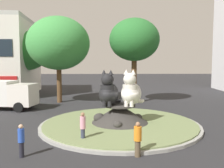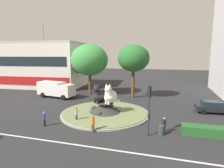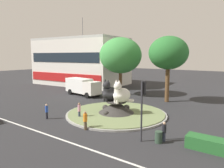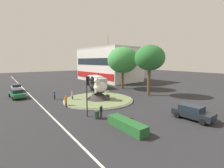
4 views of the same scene
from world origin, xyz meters
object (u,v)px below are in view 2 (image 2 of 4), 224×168
object	(u,v)px
shophouse_block	(42,65)
broadleaf_tree_behind_island	(133,58)
pedestrian_orange_shirt	(93,123)
cat_statue_white	(110,96)
parked_car_right	(213,107)
delivery_box_truck	(56,89)
litter_bin	(161,130)
third_tree_left	(77,62)
traffic_light_mast	(149,101)
pedestrian_pink_shirt	(76,114)
pedestrian_black_shirt	(164,125)
second_tree_near_tower	(90,60)
pedestrian_blue_shirt	(44,118)
cat_statue_black	(99,95)

from	to	relation	value
shophouse_block	broadleaf_tree_behind_island	distance (m)	24.91
pedestrian_orange_shirt	cat_statue_white	bearing A→B (deg)	126.04
broadleaf_tree_behind_island	parked_car_right	xyz separation A→B (m)	(11.38, -5.74, -6.14)
delivery_box_truck	litter_bin	bearing A→B (deg)	-21.81
parked_car_right	third_tree_left	bearing A→B (deg)	152.00
traffic_light_mast	third_tree_left	size ratio (longest dim) A/B	0.54
traffic_light_mast	pedestrian_pink_shirt	world-z (taller)	traffic_light_mast
pedestrian_pink_shirt	delivery_box_truck	xyz separation A→B (m)	(-9.05, 9.96, 0.62)
traffic_light_mast	pedestrian_black_shirt	size ratio (longest dim) A/B	3.01
second_tree_near_tower	pedestrian_orange_shirt	bearing A→B (deg)	-66.78
second_tree_near_tower	pedestrian_blue_shirt	bearing A→B (deg)	-85.19
pedestrian_blue_shirt	traffic_light_mast	bearing A→B (deg)	38.14
pedestrian_black_shirt	litter_bin	bearing A→B (deg)	-129.55
cat_statue_white	broadleaf_tree_behind_island	size ratio (longest dim) A/B	0.27
broadleaf_tree_behind_island	cat_statue_white	bearing A→B (deg)	-97.60
cat_statue_black	pedestrian_blue_shirt	distance (m)	7.07
parked_car_right	litter_bin	distance (m)	10.70
traffic_light_mast	pedestrian_black_shirt	bearing A→B (deg)	-58.46
shophouse_block	pedestrian_pink_shirt	size ratio (longest dim) A/B	12.26
pedestrian_blue_shirt	parked_car_right	xyz separation A→B (m)	(18.44, 9.68, -0.04)
third_tree_left	pedestrian_pink_shirt	bearing A→B (deg)	-63.88
pedestrian_black_shirt	parked_car_right	world-z (taller)	parked_car_right
cat_statue_black	pedestrian_pink_shirt	distance (m)	4.01
pedestrian_orange_shirt	parked_car_right	bearing A→B (deg)	75.22
traffic_light_mast	pedestrian_orange_shirt	distance (m)	5.85
broadleaf_tree_behind_island	cat_statue_black	bearing A→B (deg)	-106.27
litter_bin	pedestrian_pink_shirt	bearing A→B (deg)	174.26
traffic_light_mast	delivery_box_truck	xyz separation A→B (m)	(-17.15, 11.32, -1.76)
pedestrian_blue_shirt	broadleaf_tree_behind_island	bearing A→B (deg)	99.73
second_tree_near_tower	third_tree_left	distance (m)	7.89
cat_statue_black	pedestrian_blue_shirt	world-z (taller)	cat_statue_black
cat_statue_black	parked_car_right	bearing A→B (deg)	115.54
delivery_box_truck	second_tree_near_tower	bearing A→B (deg)	47.14
traffic_light_mast	litter_bin	size ratio (longest dim) A/B	5.23
pedestrian_black_shirt	pedestrian_pink_shirt	size ratio (longest dim) A/B	0.91
second_tree_near_tower	pedestrian_pink_shirt	size ratio (longest dim) A/B	5.58
pedestrian_black_shirt	cat_statue_black	bearing A→B (deg)	141.95
third_tree_left	delivery_box_truck	size ratio (longest dim) A/B	1.21
pedestrian_black_shirt	parked_car_right	size ratio (longest dim) A/B	0.37
delivery_box_truck	third_tree_left	bearing A→B (deg)	101.96
shophouse_block	second_tree_near_tower	distance (m)	16.81
traffic_light_mast	delivery_box_truck	distance (m)	20.62
broadleaf_tree_behind_island	litter_bin	distance (m)	16.44
pedestrian_orange_shirt	parked_car_right	size ratio (longest dim) A/B	0.40
cat_statue_white	parked_car_right	distance (m)	13.49
third_tree_left	pedestrian_black_shirt	distance (m)	28.13
pedestrian_blue_shirt	pedestrian_orange_shirt	distance (m)	5.52
cat_statue_black	cat_statue_white	distance (m)	1.57
cat_statue_black	pedestrian_pink_shirt	size ratio (longest dim) A/B	1.51
cat_statue_white	pedestrian_orange_shirt	distance (m)	5.69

